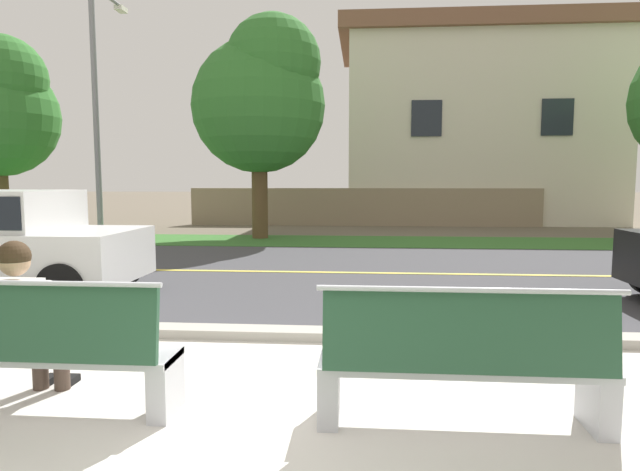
% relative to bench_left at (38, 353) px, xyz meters
% --- Properties ---
extents(ground_plane, '(140.00, 140.00, 0.00)m').
position_rel_bench_left_xyz_m(ground_plane, '(1.48, 7.65, -0.46)').
color(ground_plane, '#665B4C').
extents(sidewalk_pavement, '(44.00, 3.60, 0.01)m').
position_rel_bench_left_xyz_m(sidewalk_pavement, '(1.48, 0.05, -0.45)').
color(sidewalk_pavement, beige).
rests_on(sidewalk_pavement, ground_plane).
extents(curb_edge, '(44.00, 0.30, 0.11)m').
position_rel_bench_left_xyz_m(curb_edge, '(1.48, 2.00, -0.41)').
color(curb_edge, '#ADA89E').
rests_on(curb_edge, ground_plane).
extents(street_asphalt, '(52.00, 8.00, 0.01)m').
position_rel_bench_left_xyz_m(street_asphalt, '(1.48, 6.15, -0.46)').
color(street_asphalt, '#424247').
rests_on(street_asphalt, ground_plane).
extents(road_centre_line, '(48.00, 0.14, 0.01)m').
position_rel_bench_left_xyz_m(road_centre_line, '(1.48, 6.15, -0.45)').
color(road_centre_line, '#E0CC4C').
rests_on(road_centre_line, ground_plane).
extents(far_verge_grass, '(48.00, 2.80, 0.02)m').
position_rel_bench_left_xyz_m(far_verge_grass, '(1.48, 11.28, -0.45)').
color(far_verge_grass, '#38702D').
rests_on(far_verge_grass, ground_plane).
extents(bench_left, '(1.94, 0.48, 1.01)m').
position_rel_bench_left_xyz_m(bench_left, '(0.00, 0.00, 0.00)').
color(bench_left, silver).
rests_on(bench_left, ground_plane).
extents(bench_right, '(1.94, 0.48, 1.01)m').
position_rel_bench_left_xyz_m(bench_right, '(2.97, 0.00, 0.00)').
color(bench_right, silver).
rests_on(bench_right, ground_plane).
extents(seated_person_white, '(0.52, 0.68, 1.25)m').
position_rel_bench_left_xyz_m(seated_person_white, '(-0.19, 0.17, 0.21)').
color(seated_person_white, '#47382D').
rests_on(seated_person_white, ground_plane).
extents(streetlamp, '(0.24, 2.10, 7.10)m').
position_rel_bench_left_xyz_m(streetlamp, '(-5.02, 11.08, 3.59)').
color(streetlamp, gray).
rests_on(streetlamp, ground_plane).
extents(shade_tree_left, '(3.79, 3.79, 6.26)m').
position_rel_bench_left_xyz_m(shade_tree_left, '(-0.57, 11.80, 3.60)').
color(shade_tree_left, brown).
rests_on(shade_tree_left, ground_plane).
extents(garden_wall, '(13.00, 0.36, 1.40)m').
position_rel_bench_left_xyz_m(garden_wall, '(2.29, 16.59, 0.24)').
color(garden_wall, gray).
rests_on(garden_wall, ground_plane).
extents(house_across_street, '(11.08, 6.91, 7.76)m').
position_rel_bench_left_xyz_m(house_across_street, '(6.88, 19.79, 3.46)').
color(house_across_street, beige).
rests_on(house_across_street, ground_plane).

